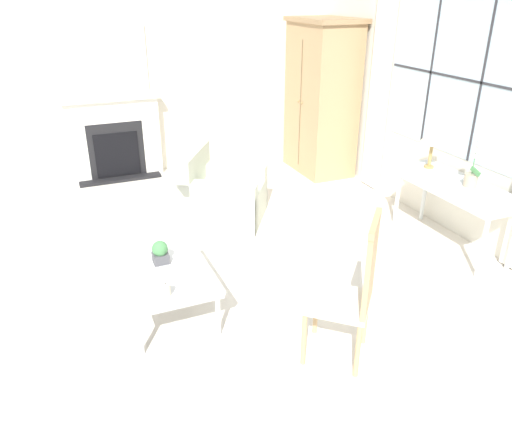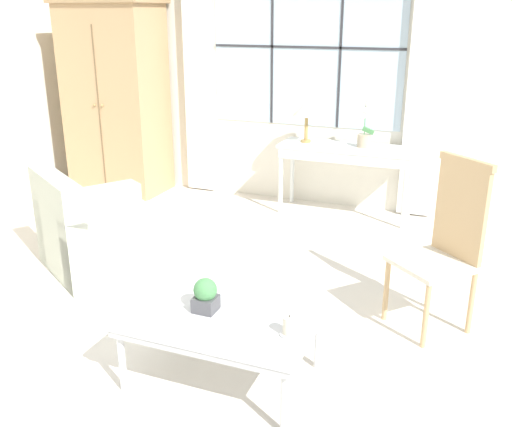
% 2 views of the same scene
% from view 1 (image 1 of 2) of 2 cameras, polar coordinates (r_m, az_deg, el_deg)
% --- Properties ---
extents(ground_plane, '(14.00, 14.00, 0.00)m').
position_cam_1_polar(ground_plane, '(4.88, -8.21, -6.55)').
color(ground_plane, silver).
extents(wall_back_windowed, '(7.20, 0.14, 2.80)m').
position_cam_1_polar(wall_back_windowed, '(5.81, 21.65, 11.94)').
color(wall_back_windowed, silver).
rests_on(wall_back_windowed, ground_plane).
extents(wall_left, '(0.06, 7.20, 2.80)m').
position_cam_1_polar(wall_left, '(7.37, -10.62, 15.53)').
color(wall_left, silver).
rests_on(wall_left, ground_plane).
extents(fireplace, '(0.34, 1.33, 2.05)m').
position_cam_1_polar(fireplace, '(7.27, -15.96, 9.07)').
color(fireplace, black).
rests_on(fireplace, ground_plane).
extents(armoire, '(1.11, 0.71, 2.13)m').
position_cam_1_polar(armoire, '(7.28, 7.46, 12.99)').
color(armoire, tan).
rests_on(armoire, ground_plane).
extents(console_table, '(1.33, 0.46, 0.72)m').
position_cam_1_polar(console_table, '(5.43, 21.82, 2.66)').
color(console_table, silver).
rests_on(console_table, ground_plane).
extents(table_lamp, '(0.28, 0.28, 0.43)m').
position_cam_1_polar(table_lamp, '(5.60, 19.60, 8.23)').
color(table_lamp, '#9E7F47').
rests_on(table_lamp, console_table).
extents(potted_orchid, '(0.16, 0.13, 0.46)m').
position_cam_1_polar(potted_orchid, '(5.25, 23.54, 4.57)').
color(potted_orchid, tan).
rests_on(potted_orchid, console_table).
extents(armchair_upholstered, '(1.20, 1.20, 0.82)m').
position_cam_1_polar(armchair_upholstered, '(5.80, -3.95, 1.92)').
color(armchair_upholstered, beige).
rests_on(armchair_upholstered, ground_plane).
extents(side_chair_wooden, '(0.62, 0.62, 1.13)m').
position_cam_1_polar(side_chair_wooden, '(3.55, 11.25, -8.04)').
color(side_chair_wooden, beige).
rests_on(side_chair_wooden, ground_plane).
extents(coffee_table, '(1.04, 0.71, 0.41)m').
position_cam_1_polar(coffee_table, '(4.16, -10.45, -6.64)').
color(coffee_table, silver).
rests_on(coffee_table, ground_plane).
extents(potted_plant_small, '(0.13, 0.13, 0.19)m').
position_cam_1_polar(potted_plant_small, '(4.18, -10.90, -4.34)').
color(potted_plant_small, '#4C4C51').
rests_on(potted_plant_small, coffee_table).
extents(pillar_candle, '(0.10, 0.10, 0.12)m').
position_cam_1_polar(pillar_candle, '(3.76, -10.22, -8.69)').
color(pillar_candle, silver).
rests_on(pillar_candle, coffee_table).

